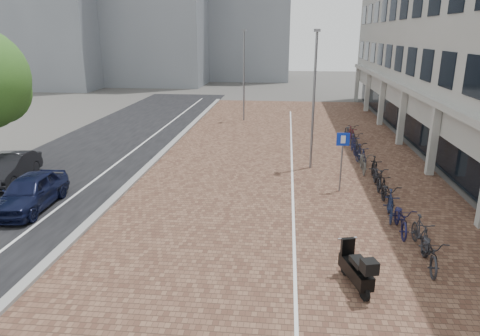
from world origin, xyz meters
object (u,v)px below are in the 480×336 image
Objects in this scene: car_navy at (30,192)px; scooter_mid at (356,268)px; parking_sign at (342,152)px; car_dark at (10,168)px.

scooter_mid is (11.79, -4.33, -0.09)m from car_navy.
parking_sign is (12.22, 3.16, 1.09)m from car_navy.
car_dark is (-2.72, 2.88, -0.03)m from car_navy.
car_navy is at bearing 143.96° from scooter_mid.
car_navy reaches higher than scooter_mid.
car_navy is 12.67m from parking_sign.
parking_sign is at bearing 11.68° from car_navy.
parking_sign is at bearing 70.84° from scooter_mid.
car_navy is 2.30× the size of scooter_mid.
car_dark is at bearing 175.37° from parking_sign.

